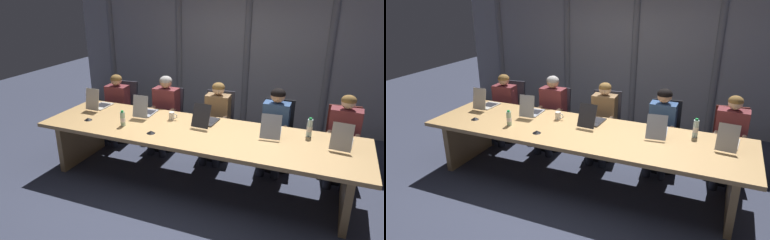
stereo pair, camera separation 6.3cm
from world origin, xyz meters
The scene contains 23 objects.
ground_plane centered at (0.00, 0.00, 0.00)m, with size 14.37×14.37×0.00m, color #383D51.
conference_table centered at (0.00, 0.00, 0.61)m, with size 4.22×1.17×0.74m.
curtain_backdrop centered at (0.00, 2.50, 1.41)m, with size 7.18×0.17×2.82m.
laptop_left_end centered at (-1.72, 0.28, 0.81)m, with size 0.23×0.41×0.34m.
laptop_left_mid centered at (-0.91, 0.27, 0.81)m, with size 0.25×0.41×0.33m.
laptop_center centered at (0.02, 0.28, 0.81)m, with size 0.27×0.47×0.31m.
laptop_right_mid centered at (0.91, 0.28, 0.80)m, with size 0.29×0.49×0.29m.
laptop_right_end centered at (1.74, 0.25, 0.80)m, with size 0.27×0.48×0.31m.
office_chair_left_end centered at (-1.76, 0.94, 0.36)m, with size 0.60×0.60×0.96m.
office_chair_left_mid centered at (-0.89, 0.94, 0.36)m, with size 0.60×0.60×0.94m.
office_chair_center centered at (-0.01, 0.95, 0.37)m, with size 0.60×0.61×0.98m.
office_chair_right_mid centered at (0.89, 0.94, 0.36)m, with size 0.60×0.60×0.95m.
office_chair_right_end centered at (1.78, 0.94, 0.36)m, with size 0.60×0.60×0.96m.
person_left_end centered at (-1.78, 0.78, 0.64)m, with size 0.40×0.56×1.13m.
person_left_mid centered at (-0.87, 0.79, 0.68)m, with size 0.40×0.55×1.19m.
person_center centered at (0.00, 0.78, 0.67)m, with size 0.38×0.56×1.17m.
person_right_mid centered at (0.87, 0.78, 0.68)m, with size 0.38×0.55×1.18m.
person_right_end centered at (1.77, 0.79, 0.68)m, with size 0.42×0.56×1.19m.
water_bottle_primary centered at (1.36, 0.37, 0.86)m, with size 0.07×0.07×0.24m.
water_bottle_secondary centered at (-0.98, -0.21, 0.84)m, with size 0.07×0.07×0.21m.
coffee_mug_near centered at (-0.47, 0.26, 0.80)m, with size 0.13×0.08×0.11m.
conference_mic_left_side centered at (-1.54, -0.22, 0.76)m, with size 0.11×0.11×0.04m, color black.
conference_mic_middle centered at (-0.50, -0.30, 0.76)m, with size 0.11×0.11×0.04m, color black.
Camera 1 is at (1.55, -3.89, 2.49)m, focal length 32.78 mm.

